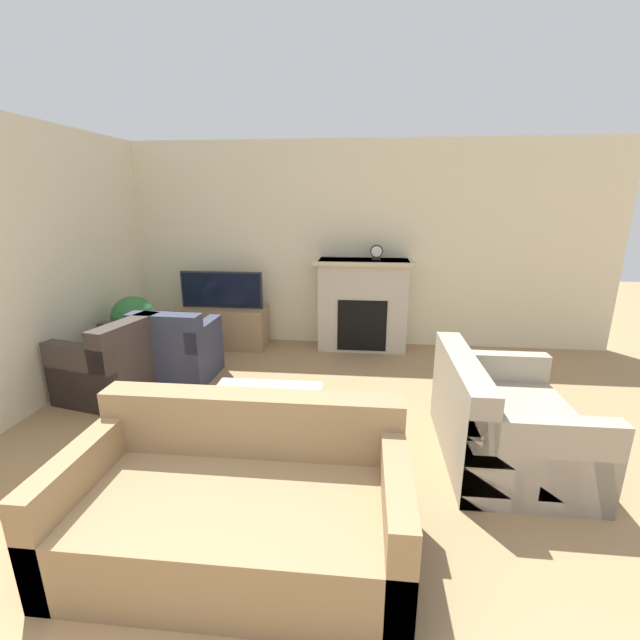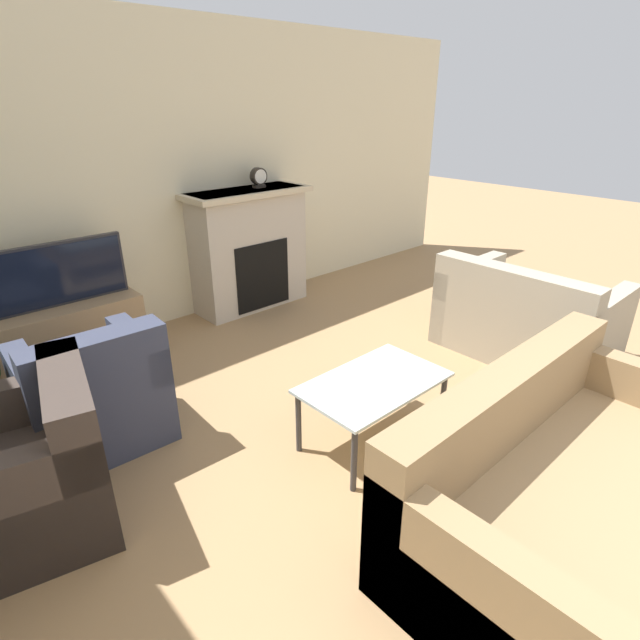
{
  "view_description": "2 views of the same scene",
  "coord_description": "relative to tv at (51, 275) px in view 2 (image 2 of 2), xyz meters",
  "views": [
    {
      "loc": [
        0.66,
        -0.95,
        1.99
      ],
      "look_at": [
        0.24,
        3.18,
        0.79
      ],
      "focal_mm": 24.0,
      "sensor_mm": 36.0,
      "label": 1
    },
    {
      "loc": [
        -2.14,
        0.48,
        2.02
      ],
      "look_at": [
        -0.11,
        2.7,
        0.68
      ],
      "focal_mm": 28.0,
      "sensor_mm": 36.0,
      "label": 2
    }
  ],
  "objects": [
    {
      "name": "fireplace",
      "position": [
        1.88,
        0.1,
        -0.16
      ],
      "size": [
        1.28,
        0.49,
        1.21
      ],
      "color": "#BCB2A3",
      "rests_on": "ground_plane"
    },
    {
      "name": "coffee_table",
      "position": [
        1.11,
        -2.31,
        -0.4
      ],
      "size": [
        0.9,
        0.55,
        0.44
      ],
      "color": "#333338",
      "rests_on": "ground_plane"
    },
    {
      "name": "armchair_accent",
      "position": [
        -0.17,
        -1.13,
        -0.49
      ],
      "size": [
        0.81,
        0.75,
        0.82
      ],
      "rotation": [
        0.0,
        0.0,
        3.1
      ],
      "color": "#33384C",
      "rests_on": "ground_plane"
    },
    {
      "name": "couch_sectional",
      "position": [
        1.21,
        -3.44,
        -0.51
      ],
      "size": [
        1.89,
        0.99,
        0.82
      ],
      "color": "#8C704C",
      "rests_on": "ground_plane"
    },
    {
      "name": "wall_back",
      "position": [
        1.22,
        0.35,
        0.56
      ],
      "size": [
        7.89,
        0.06,
        2.7
      ],
      "color": "beige",
      "rests_on": "ground_plane"
    },
    {
      "name": "tv_stand",
      "position": [
        0.0,
        0.0,
        -0.52
      ],
      "size": [
        1.17,
        0.48,
        0.55
      ],
      "color": "#997A56",
      "rests_on": "ground_plane"
    },
    {
      "name": "tv",
      "position": [
        0.0,
        0.0,
        0.0
      ],
      "size": [
        1.11,
        0.06,
        0.49
      ],
      "color": "#232328",
      "rests_on": "tv_stand"
    },
    {
      "name": "couch_loveseat",
      "position": [
        2.99,
        -2.35,
        -0.5
      ],
      "size": [
        0.97,
        1.32,
        0.82
      ],
      "rotation": [
        0.0,
        0.0,
        1.57
      ],
      "color": "#9E937F",
      "rests_on": "ground_plane"
    },
    {
      "name": "mantel_clock",
      "position": [
        2.04,
        0.11,
        0.52
      ],
      "size": [
        0.16,
        0.07,
        0.19
      ],
      "color": "#28231E",
      "rests_on": "fireplace"
    },
    {
      "name": "armchair_by_window",
      "position": [
        -0.66,
        -1.61,
        -0.49
      ],
      "size": [
        0.92,
        0.97,
        0.82
      ],
      "rotation": [
        0.0,
        0.0,
        -1.79
      ],
      "color": "#3D332D",
      "rests_on": "ground_plane"
    }
  ]
}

